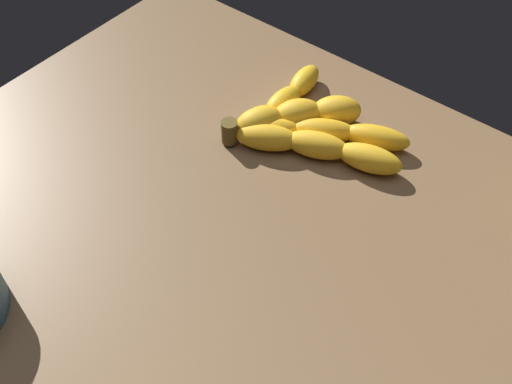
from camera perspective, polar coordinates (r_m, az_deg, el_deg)
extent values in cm
cube|color=brown|center=(69.07, -2.53, -5.29)|extent=(79.21, 67.52, 3.60)
ellipsoid|color=gold|center=(75.59, 1.03, 4.90)|extent=(8.26, 6.49, 3.20)
ellipsoid|color=gold|center=(74.95, 5.61, 4.14)|extent=(8.30, 5.84, 3.20)
ellipsoid|color=gold|center=(74.29, 10.14, 2.96)|extent=(8.24, 5.11, 3.20)
ellipsoid|color=gold|center=(76.59, 1.17, 5.50)|extent=(7.83, 7.75, 2.96)
ellipsoid|color=gold|center=(77.02, 5.97, 5.49)|extent=(8.36, 6.91, 2.96)
ellipsoid|color=gold|center=(77.09, 10.72, 4.82)|extent=(8.58, 5.82, 2.96)
ellipsoid|color=gold|center=(77.04, 0.35, 6.26)|extent=(6.24, 7.14, 3.80)
ellipsoid|color=gold|center=(78.28, 3.75, 6.98)|extent=(6.78, 7.10, 3.80)
ellipsoid|color=gold|center=(79.18, 7.22, 7.22)|extent=(7.08, 6.82, 3.80)
ellipsoid|color=gold|center=(78.07, -0.05, 6.49)|extent=(4.12, 6.62, 2.85)
ellipsoid|color=gold|center=(80.69, 2.47, 8.13)|extent=(3.07, 6.25, 2.85)
ellipsoid|color=gold|center=(83.90, 4.36, 9.90)|extent=(3.71, 6.50, 2.85)
cylinder|color=brown|center=(76.06, -2.38, 5.42)|extent=(2.00, 2.00, 3.00)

